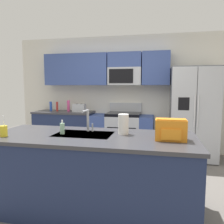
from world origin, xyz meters
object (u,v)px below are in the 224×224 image
(toaster, at_px, (79,108))
(sink_faucet, at_px, (88,118))
(range_oven, at_px, (122,133))
(backpack, at_px, (171,129))
(bottle_blue, at_px, (51,106))
(drink_cup_yellow, at_px, (4,131))
(bottle_pink, at_px, (68,106))
(soap_dispenser, at_px, (62,128))
(pepper_mill, at_px, (57,107))
(refrigerator, at_px, (193,114))
(paper_towel_roll, at_px, (123,124))

(toaster, height_order, sink_faucet, sink_faucet)
(range_oven, bearing_deg, backpack, -68.78)
(bottle_blue, height_order, drink_cup_yellow, drink_cup_yellow)
(toaster, distance_m, bottle_pink, 0.29)
(bottle_blue, distance_m, bottle_pink, 0.46)
(toaster, relative_size, soap_dispenser, 1.65)
(bottle_pink, distance_m, drink_cup_yellow, 2.62)
(pepper_mill, distance_m, sink_faucet, 2.57)
(bottle_pink, height_order, soap_dispenser, bottle_pink)
(refrigerator, bearing_deg, bottle_pink, 178.17)
(drink_cup_yellow, bearing_deg, soap_dispenser, 23.90)
(toaster, height_order, soap_dispenser, toaster)
(bottle_blue, distance_m, backpack, 3.56)
(paper_towel_roll, bearing_deg, sink_faucet, 174.01)
(bottle_pink, bearing_deg, backpack, -47.65)
(bottle_pink, bearing_deg, pepper_mill, -176.44)
(bottle_blue, distance_m, sink_faucet, 2.71)
(toaster, bearing_deg, backpack, -50.81)
(backpack, bearing_deg, toaster, 129.19)
(range_oven, height_order, toaster, range_oven)
(pepper_mill, height_order, bottle_pink, bottle_pink)
(sink_faucet, bearing_deg, bottle_pink, 118.67)
(refrigerator, relative_size, pepper_mill, 8.57)
(pepper_mill, bearing_deg, refrigerator, -1.33)
(backpack, bearing_deg, drink_cup_yellow, -173.22)
(range_oven, relative_size, backpack, 4.25)
(bottle_pink, distance_m, paper_towel_roll, 2.73)
(bottle_blue, height_order, soap_dispenser, bottle_blue)
(range_oven, relative_size, toaster, 4.86)
(bottle_blue, distance_m, drink_cup_yellow, 2.74)
(bottle_pink, distance_m, soap_dispenser, 2.51)
(range_oven, distance_m, toaster, 1.11)
(bottle_blue, bearing_deg, pepper_mill, -15.27)
(sink_faucet, bearing_deg, toaster, 113.16)
(refrigerator, distance_m, bottle_pink, 2.71)
(range_oven, bearing_deg, drink_cup_yellow, -109.81)
(soap_dispenser, bearing_deg, bottle_blue, 120.11)
(sink_faucet, bearing_deg, paper_towel_roll, -5.99)
(sink_faucet, xyz_separation_m, backpack, (1.00, -0.24, -0.05))
(refrigerator, xyz_separation_m, bottle_pink, (-2.71, 0.09, 0.10))
(pepper_mill, height_order, bottle_blue, same)
(toaster, relative_size, pepper_mill, 1.30)
(paper_towel_roll, distance_m, backpack, 0.57)
(range_oven, xyz_separation_m, toaster, (-0.97, -0.05, 0.55))
(refrigerator, relative_size, bottle_blue, 8.55)
(bottle_blue, xyz_separation_m, backpack, (2.62, -2.41, 0.01))
(range_oven, bearing_deg, bottle_blue, 178.40)
(range_oven, bearing_deg, refrigerator, -2.82)
(refrigerator, bearing_deg, pepper_mill, 178.67)
(range_oven, height_order, bottle_blue, bottle_blue)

